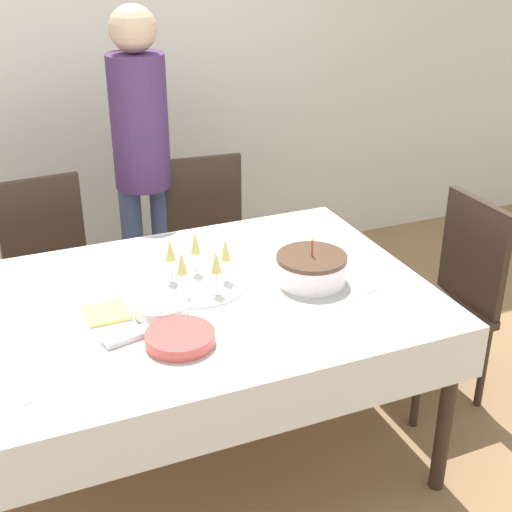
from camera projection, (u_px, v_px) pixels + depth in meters
ground_plane at (197, 456)px, 3.01m from camera, size 12.00×12.00×0.00m
wall_back at (83, 58)px, 3.93m from camera, size 8.00×0.05×2.70m
dining_table at (191, 320)px, 2.72m from camera, size 1.80×1.23×0.77m
dining_chair_far_left at (51, 270)px, 3.42m from camera, size 0.45×0.45×0.95m
dining_chair_far_right at (210, 243)px, 3.70m from camera, size 0.46×0.46×0.95m
dining_chair_right_end at (449, 293)px, 3.21m from camera, size 0.43×0.43×0.95m
birthday_cake at (311, 268)px, 2.77m from camera, size 0.27×0.27×0.18m
champagne_tray at (199, 269)px, 2.73m from camera, size 0.35×0.35×0.18m
plate_stack_main at (180, 338)px, 2.38m from camera, size 0.24×0.24×0.04m
plate_stack_dessert at (161, 307)px, 2.57m from camera, size 0.20×0.20×0.04m
cake_knife at (356, 298)px, 2.67m from camera, size 0.29×0.10×0.00m
fork_pile at (128, 336)px, 2.41m from camera, size 0.18×0.10×0.02m
napkin_pile at (107, 313)px, 2.56m from camera, size 0.15×0.15×0.01m
person_standing at (141, 146)px, 3.51m from camera, size 0.28×0.28×1.70m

